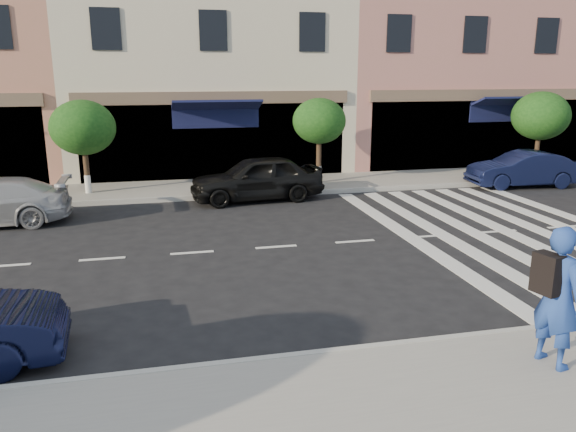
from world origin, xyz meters
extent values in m
plane|color=black|center=(0.00, 0.00, 0.00)|extent=(120.00, 120.00, 0.00)
cube|color=gray|center=(0.00, 11.00, 0.07)|extent=(60.00, 3.00, 0.15)
cube|color=beige|center=(-0.50, 17.00, 5.50)|extent=(11.00, 9.00, 11.00)
cube|color=#B7736D|center=(11.50, 17.00, 6.50)|extent=(13.00, 9.00, 13.00)
cylinder|color=#473323|center=(-5.00, 10.80, 0.95)|extent=(0.18, 0.18, 1.60)
cylinder|color=silver|center=(-5.00, 10.80, 0.45)|extent=(0.20, 0.20, 0.60)
ellipsoid|color=#143F12|center=(-5.00, 10.80, 2.32)|extent=(2.10, 2.10, 1.79)
cylinder|color=#473323|center=(3.00, 10.80, 1.00)|extent=(0.18, 0.18, 1.71)
cylinder|color=silver|center=(3.00, 10.80, 0.45)|extent=(0.20, 0.20, 0.60)
ellipsoid|color=#143F12|center=(3.00, 10.80, 2.38)|extent=(1.90, 1.90, 1.62)
cylinder|color=#473323|center=(12.00, 10.80, 0.98)|extent=(0.18, 0.18, 1.65)
cylinder|color=silver|center=(12.00, 10.80, 0.45)|extent=(0.20, 0.20, 0.60)
ellipsoid|color=#143F12|center=(12.00, 10.80, 2.41)|extent=(2.20, 2.20, 1.87)
imported|color=#22429C|center=(2.54, -2.54, 1.14)|extent=(0.64, 0.82, 1.99)
imported|color=black|center=(0.42, 9.10, 0.73)|extent=(4.43, 2.12, 1.46)
imported|color=black|center=(10.23, 9.10, 0.64)|extent=(4.02, 1.69, 1.29)
camera|label=1|loc=(-2.61, -8.61, 4.11)|focal=35.00mm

